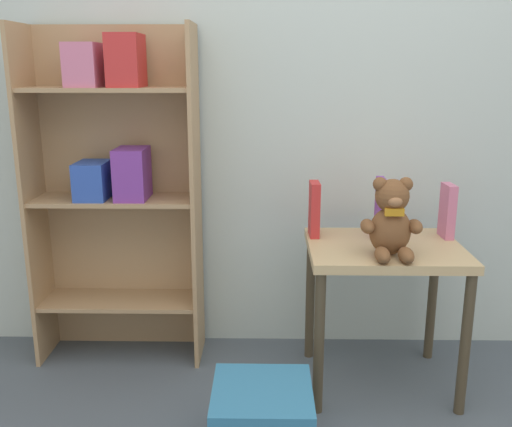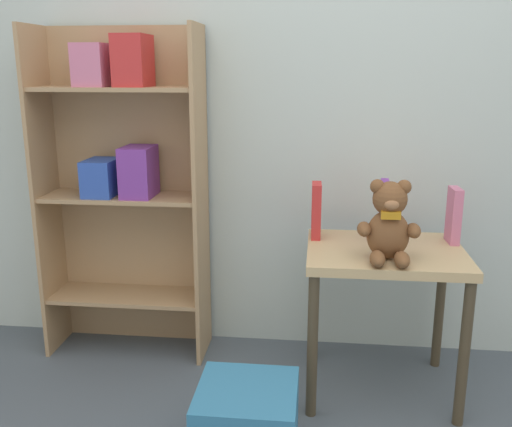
% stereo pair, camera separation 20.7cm
% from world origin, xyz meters
% --- Properties ---
extents(wall_back, '(4.80, 0.06, 2.50)m').
position_xyz_m(wall_back, '(0.00, 1.54, 1.25)').
color(wall_back, silver).
rests_on(wall_back, ground_plane).
extents(bookshelf_side, '(0.72, 0.27, 1.46)m').
position_xyz_m(bookshelf_side, '(-0.89, 1.39, 0.84)').
color(bookshelf_side, tan).
rests_on(bookshelf_side, ground_plane).
extents(display_table, '(0.61, 0.50, 0.61)m').
position_xyz_m(display_table, '(0.23, 1.13, 0.51)').
color(display_table, tan).
rests_on(display_table, ground_plane).
extents(teddy_bear, '(0.23, 0.21, 0.30)m').
position_xyz_m(teddy_bear, '(0.22, 1.00, 0.74)').
color(teddy_bear, brown).
rests_on(teddy_bear, display_table).
extents(book_standing_red, '(0.04, 0.11, 0.23)m').
position_xyz_m(book_standing_red, '(-0.04, 1.25, 0.72)').
color(book_standing_red, red).
rests_on(book_standing_red, display_table).
extents(book_standing_purple, '(0.04, 0.13, 0.24)m').
position_xyz_m(book_standing_purple, '(0.23, 1.25, 0.73)').
color(book_standing_purple, purple).
rests_on(book_standing_purple, display_table).
extents(book_standing_pink, '(0.04, 0.11, 0.22)m').
position_xyz_m(book_standing_pink, '(0.50, 1.24, 0.72)').
color(book_standing_pink, '#D17093').
rests_on(book_standing_pink, display_table).
extents(storage_bin, '(0.33, 0.33, 0.26)m').
position_xyz_m(storage_bin, '(-0.25, 0.63, 0.13)').
color(storage_bin, teal).
rests_on(storage_bin, ground_plane).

